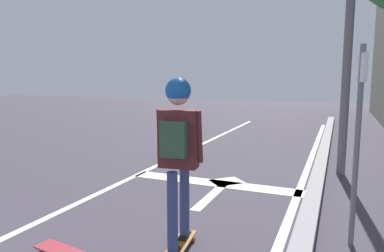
{
  "coord_description": "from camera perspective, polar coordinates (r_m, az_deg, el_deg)",
  "views": [
    {
      "loc": [
        3.72,
        1.01,
        1.87
      ],
      "look_at": [
        1.4,
        6.52,
        1.06
      ],
      "focal_mm": 32.78,
      "sensor_mm": 36.0,
      "label": 1
    }
  ],
  "objects": [
    {
      "name": "lane_line_center",
      "position": [
        6.41,
        -12.29,
        -9.36
      ],
      "size": [
        0.12,
        20.0,
        0.01
      ],
      "primitive_type": "cube",
      "color": "silver",
      "rests_on": "ground"
    },
    {
      "name": "lane_line_curbside",
      "position": [
        5.36,
        15.97,
        -12.95
      ],
      "size": [
        0.12,
        20.0,
        0.01
      ],
      "primitive_type": "cube",
      "color": "silver",
      "rests_on": "ground"
    },
    {
      "name": "stop_bar",
      "position": [
        6.4,
        3.85,
        -9.23
      ],
      "size": [
        3.17,
        0.4,
        0.01
      ],
      "primitive_type": "cube",
      "color": "silver",
      "rests_on": "ground"
    },
    {
      "name": "lane_arrow_stem",
      "position": [
        5.74,
        3.13,
        -11.24
      ],
      "size": [
        0.16,
        1.4,
        0.01
      ],
      "primitive_type": "cube",
      "color": "silver",
      "rests_on": "ground"
    },
    {
      "name": "lane_arrow_head",
      "position": [
        6.51,
        5.69,
        -8.96
      ],
      "size": [
        0.71,
        0.71,
        0.01
      ],
      "primitive_type": "cube",
      "rotation": [
        0.0,
        0.0,
        0.79
      ],
      "color": "silver",
      "rests_on": "ground"
    },
    {
      "name": "curb_strip",
      "position": [
        5.32,
        18.74,
        -12.47
      ],
      "size": [
        0.24,
        24.0,
        0.14
      ],
      "primitive_type": "cube",
      "color": "#999295",
      "rests_on": "ground"
    },
    {
      "name": "skateboard",
      "position": [
        4.02,
        -2.13,
        -18.91
      ],
      "size": [
        0.27,
        0.8,
        0.08
      ],
      "color": "#926023",
      "rests_on": "ground"
    },
    {
      "name": "skater",
      "position": [
        3.63,
        -2.29,
        -2.22
      ],
      "size": [
        0.49,
        0.65,
        1.8
      ],
      "color": "navy",
      "rests_on": "skateboard"
    },
    {
      "name": "spare_skateboard",
      "position": [
        4.11,
        -19.86,
        -18.79
      ],
      "size": [
        0.8,
        0.32,
        0.08
      ],
      "color": "#AB303A",
      "rests_on": "ground"
    },
    {
      "name": "street_sign_post",
      "position": [
        4.19,
        25.5,
        1.37
      ],
      "size": [
        0.09,
        0.44,
        2.23
      ],
      "color": "slate",
      "rests_on": "ground"
    }
  ]
}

